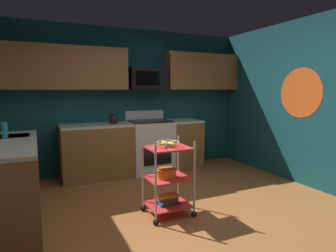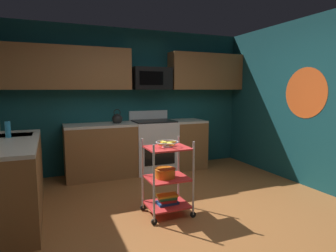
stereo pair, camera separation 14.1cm
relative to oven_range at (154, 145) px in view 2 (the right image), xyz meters
The scene contains 14 objects.
floor 2.18m from the oven_range, 97.76° to the right, with size 4.40×4.80×0.04m, color #995B2D.
wall_back 0.93m from the oven_range, 131.30° to the left, with size 4.52×0.06×2.60m, color #14474C.
wall_right 2.98m from the oven_range, 47.27° to the right, with size 0.06×4.80×2.60m, color #14474C.
wall_flower_decal 2.69m from the oven_range, 40.23° to the right, with size 0.78×0.78×0.00m, color #E5591E.
counter_run 1.20m from the oven_range, 155.06° to the right, with size 3.47×2.40×0.92m.
oven_range is the anchor object (origin of this frame).
upper_cabinets 1.42m from the oven_range, 159.47° to the left, with size 4.40×0.33×0.70m.
microwave 1.23m from the oven_range, 90.26° to the left, with size 0.70×0.39×0.40m.
rolling_cart 1.90m from the oven_range, 104.73° to the right, with size 0.56×0.44×0.91m.
fruit_bowl 1.94m from the oven_range, 104.73° to the right, with size 0.27×0.27×0.07m.
mixing_bowl_large 1.90m from the oven_range, 105.49° to the right, with size 0.25×0.25×0.11m.
book_stack 1.92m from the oven_range, 104.73° to the right, with size 0.25×0.17×0.12m.
kettle 0.84m from the oven_range, behind, with size 0.21×0.18×0.26m.
dish_soap_bottle 2.49m from the oven_range, 156.67° to the right, with size 0.06×0.06×0.20m, color #2D8CBF.
Camera 2 is at (-1.46, -2.81, 1.51)m, focal length 30.69 mm.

